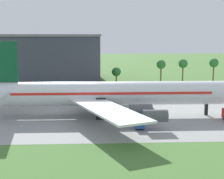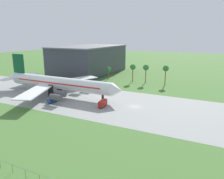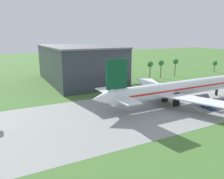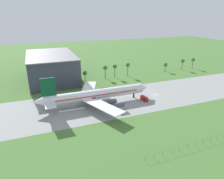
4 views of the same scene
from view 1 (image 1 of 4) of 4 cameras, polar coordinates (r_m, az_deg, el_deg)
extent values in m
cylinder|color=white|center=(88.30, 0.00, -0.64)|extent=(59.14, 6.09, 6.09)
cube|color=red|center=(88.22, 0.00, -0.35)|extent=(50.27, 6.21, 0.61)
cube|color=#0F4C2D|center=(90.34, -17.92, 4.39)|extent=(7.92, 0.50, 10.35)
cube|color=white|center=(91.25, -17.88, -0.19)|extent=(5.48, 24.35, 0.30)
cube|color=white|center=(74.56, -0.83, -3.29)|extent=(17.94, 29.20, 0.44)
cube|color=white|center=(102.36, -1.35, 0.10)|extent=(17.94, 29.20, 0.44)
cylinder|color=#4C4C51|center=(82.27, 4.78, -3.41)|extent=(5.48, 2.74, 2.74)
cylinder|color=#4C4C51|center=(76.77, 7.19, -4.35)|extent=(5.48, 2.74, 2.74)
cylinder|color=#4C4C51|center=(96.48, 3.65, -1.54)|extent=(5.48, 2.74, 2.74)
cylinder|color=#4C4C51|center=(102.72, 4.64, -0.90)|extent=(5.48, 2.74, 2.74)
cube|color=black|center=(93.43, 15.42, -2.50)|extent=(0.70, 0.90, 5.40)
cube|color=black|center=(85.56, -1.88, -3.22)|extent=(2.40, 1.20, 5.40)
cube|color=black|center=(92.11, -1.94, -2.33)|extent=(2.40, 1.20, 5.40)
cube|color=black|center=(78.89, 4.52, -6.18)|extent=(2.01, 4.84, 0.40)
cube|color=#234C99|center=(78.61, 4.53, -5.40)|extent=(2.24, 5.69, 1.80)
cube|color=black|center=(77.05, 4.63, -5.49)|extent=(2.12, 2.05, 0.90)
cube|color=#333842|center=(148.57, -9.09, 4.81)|extent=(36.00, 60.00, 20.35)
cube|color=slate|center=(148.19, -9.19, 8.89)|extent=(36.72, 61.20, 0.80)
cylinder|color=brown|center=(141.80, 16.47, 2.14)|extent=(0.56, 0.56, 9.43)
sphere|color=#337538|center=(141.30, 16.57, 4.28)|extent=(3.60, 3.60, 3.60)
cylinder|color=brown|center=(138.28, 11.66, 2.10)|extent=(0.56, 0.56, 9.17)
sphere|color=#337538|center=(137.76, 11.73, 4.24)|extent=(3.60, 3.60, 3.60)
cylinder|color=brown|center=(134.40, 0.72, 1.43)|extent=(0.56, 0.56, 6.08)
sphere|color=#337538|center=(133.97, 0.73, 2.97)|extent=(3.60, 3.60, 3.60)
cylinder|color=brown|center=(136.40, 8.12, 2.04)|extent=(0.56, 0.56, 8.88)
sphere|color=#337538|center=(135.89, 8.16, 4.16)|extent=(3.60, 3.60, 3.60)
camera|label=2|loc=(76.11, 85.93, 7.39)|focal=35.00mm
camera|label=3|loc=(63.32, -72.64, 8.38)|focal=35.00mm
camera|label=4|loc=(46.41, -134.07, 35.10)|focal=32.00mm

